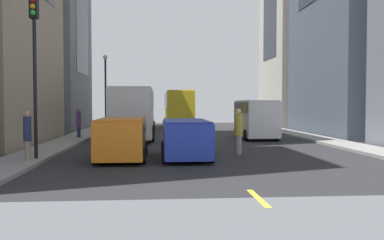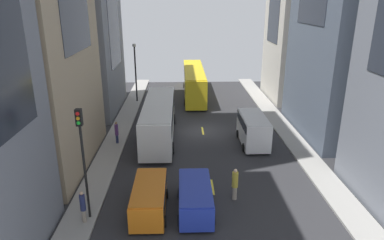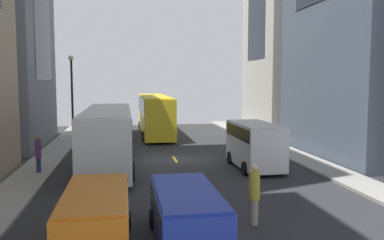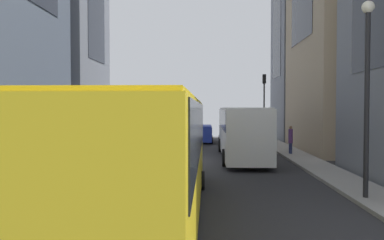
{
  "view_description": "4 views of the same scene",
  "coord_description": "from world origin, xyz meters",
  "px_view_note": "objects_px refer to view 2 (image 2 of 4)",
  "views": [
    {
      "loc": [
        -2.49,
        -31.18,
        2.34
      ],
      "look_at": [
        -0.19,
        -3.5,
        1.28
      ],
      "focal_mm": 39.45,
      "sensor_mm": 36.0,
      "label": 1
    },
    {
      "loc": [
        -2.04,
        -31.0,
        11.97
      ],
      "look_at": [
        -1.11,
        -2.44,
        1.98
      ],
      "focal_mm": 32.44,
      "sensor_mm": 36.0,
      "label": 2
    },
    {
      "loc": [
        -3.08,
        -25.05,
        4.93
      ],
      "look_at": [
        1.16,
        0.45,
        2.45
      ],
      "focal_mm": 37.83,
      "sensor_mm": 36.0,
      "label": 3
    },
    {
      "loc": [
        -1.83,
        24.04,
        3.32
      ],
      "look_at": [
        -0.78,
        -1.64,
        2.53
      ],
      "focal_mm": 36.0,
      "sensor_mm": 36.0,
      "label": 4
    }
  ],
  "objects_px": {
    "delivery_van_white": "(253,128)",
    "traffic_light_near_corner": "(82,145)",
    "pedestrian_crossing_mid": "(83,206)",
    "car_blue_0": "(195,196)",
    "pedestrian_waiting_curb": "(117,132)",
    "streetcar_yellow": "(194,80)",
    "pedestrian_crossing_near": "(235,183)",
    "city_bus_white": "(159,117)",
    "car_orange_1": "(149,196)"
  },
  "relations": [
    {
      "from": "delivery_van_white",
      "to": "traffic_light_near_corner",
      "type": "height_order",
      "value": "traffic_light_near_corner"
    },
    {
      "from": "pedestrian_crossing_mid",
      "to": "traffic_light_near_corner",
      "type": "xyz_separation_m",
      "value": [
        0.19,
        0.44,
        3.45
      ]
    },
    {
      "from": "delivery_van_white",
      "to": "traffic_light_near_corner",
      "type": "bearing_deg",
      "value": -137.45
    },
    {
      "from": "car_blue_0",
      "to": "pedestrian_waiting_curb",
      "type": "height_order",
      "value": "pedestrian_waiting_curb"
    },
    {
      "from": "streetcar_yellow",
      "to": "pedestrian_crossing_mid",
      "type": "xyz_separation_m",
      "value": [
        -7.18,
        -27.13,
        -0.96
      ]
    },
    {
      "from": "pedestrian_crossing_near",
      "to": "streetcar_yellow",
      "type": "bearing_deg",
      "value": -49.87
    },
    {
      "from": "traffic_light_near_corner",
      "to": "pedestrian_crossing_near",
      "type": "bearing_deg",
      "value": 12.05
    },
    {
      "from": "pedestrian_crossing_near",
      "to": "pedestrian_crossing_mid",
      "type": "distance_m",
      "value": 9.09
    },
    {
      "from": "city_bus_white",
      "to": "traffic_light_near_corner",
      "type": "relative_size",
      "value": 1.81
    },
    {
      "from": "pedestrian_crossing_near",
      "to": "traffic_light_near_corner",
      "type": "bearing_deg",
      "value": 48.46
    },
    {
      "from": "car_blue_0",
      "to": "car_orange_1",
      "type": "xyz_separation_m",
      "value": [
        -2.7,
        -0.03,
        0.05
      ]
    },
    {
      "from": "delivery_van_white",
      "to": "car_blue_0",
      "type": "bearing_deg",
      "value": -118.7
    },
    {
      "from": "city_bus_white",
      "to": "delivery_van_white",
      "type": "bearing_deg",
      "value": -12.76
    },
    {
      "from": "city_bus_white",
      "to": "delivery_van_white",
      "type": "height_order",
      "value": "city_bus_white"
    },
    {
      "from": "pedestrian_crossing_near",
      "to": "pedestrian_crossing_mid",
      "type": "bearing_deg",
      "value": 50.91
    },
    {
      "from": "streetcar_yellow",
      "to": "pedestrian_crossing_near",
      "type": "relative_size",
      "value": 6.68
    },
    {
      "from": "city_bus_white",
      "to": "streetcar_yellow",
      "type": "xyz_separation_m",
      "value": [
        3.7,
        14.3,
        0.12
      ]
    },
    {
      "from": "car_blue_0",
      "to": "pedestrian_crossing_mid",
      "type": "height_order",
      "value": "pedestrian_crossing_mid"
    },
    {
      "from": "delivery_van_white",
      "to": "traffic_light_near_corner",
      "type": "distance_m",
      "value": 15.89
    },
    {
      "from": "city_bus_white",
      "to": "pedestrian_waiting_curb",
      "type": "xyz_separation_m",
      "value": [
        -3.56,
        -1.55,
        -0.82
      ]
    },
    {
      "from": "pedestrian_crossing_mid",
      "to": "pedestrian_waiting_curb",
      "type": "bearing_deg",
      "value": -165.19
    },
    {
      "from": "city_bus_white",
      "to": "traffic_light_near_corner",
      "type": "xyz_separation_m",
      "value": [
        -3.29,
        -12.4,
        2.6
      ]
    },
    {
      "from": "pedestrian_crossing_near",
      "to": "traffic_light_near_corner",
      "type": "distance_m",
      "value": 9.47
    },
    {
      "from": "streetcar_yellow",
      "to": "pedestrian_crossing_mid",
      "type": "relative_size",
      "value": 7.41
    },
    {
      "from": "city_bus_white",
      "to": "car_blue_0",
      "type": "relative_size",
      "value": 2.52
    },
    {
      "from": "streetcar_yellow",
      "to": "car_blue_0",
      "type": "xyz_separation_m",
      "value": [
        -0.91,
        -26.02,
        -1.15
      ]
    },
    {
      "from": "delivery_van_white",
      "to": "pedestrian_crossing_mid",
      "type": "xyz_separation_m",
      "value": [
        -11.67,
        -10.98,
        -0.35
      ]
    },
    {
      "from": "car_blue_0",
      "to": "pedestrian_crossing_mid",
      "type": "distance_m",
      "value": 6.37
    },
    {
      "from": "delivery_van_white",
      "to": "car_blue_0",
      "type": "height_order",
      "value": "delivery_van_white"
    },
    {
      "from": "car_blue_0",
      "to": "traffic_light_near_corner",
      "type": "distance_m",
      "value": 7.12
    },
    {
      "from": "streetcar_yellow",
      "to": "delivery_van_white",
      "type": "bearing_deg",
      "value": -74.46
    },
    {
      "from": "pedestrian_waiting_curb",
      "to": "city_bus_white",
      "type": "bearing_deg",
      "value": 160.95
    },
    {
      "from": "delivery_van_white",
      "to": "car_orange_1",
      "type": "distance_m",
      "value": 12.8
    },
    {
      "from": "streetcar_yellow",
      "to": "car_blue_0",
      "type": "bearing_deg",
      "value": -92.0
    },
    {
      "from": "city_bus_white",
      "to": "delivery_van_white",
      "type": "xyz_separation_m",
      "value": [
        8.2,
        -1.86,
        -0.5
      ]
    },
    {
      "from": "pedestrian_crossing_near",
      "to": "car_blue_0",
      "type": "bearing_deg",
      "value": 61.08
    },
    {
      "from": "city_bus_white",
      "to": "pedestrian_waiting_curb",
      "type": "bearing_deg",
      "value": -156.45
    },
    {
      "from": "delivery_van_white",
      "to": "car_orange_1",
      "type": "height_order",
      "value": "delivery_van_white"
    },
    {
      "from": "car_blue_0",
      "to": "traffic_light_near_corner",
      "type": "bearing_deg",
      "value": -173.64
    },
    {
      "from": "car_orange_1",
      "to": "pedestrian_waiting_curb",
      "type": "height_order",
      "value": "pedestrian_waiting_curb"
    },
    {
      "from": "delivery_van_white",
      "to": "pedestrian_waiting_curb",
      "type": "height_order",
      "value": "delivery_van_white"
    },
    {
      "from": "city_bus_white",
      "to": "delivery_van_white",
      "type": "distance_m",
      "value": 8.42
    },
    {
      "from": "car_orange_1",
      "to": "delivery_van_white",
      "type": "bearing_deg",
      "value": 50.69
    },
    {
      "from": "city_bus_white",
      "to": "pedestrian_waiting_curb",
      "type": "distance_m",
      "value": 3.97
    },
    {
      "from": "city_bus_white",
      "to": "car_orange_1",
      "type": "relative_size",
      "value": 2.51
    },
    {
      "from": "streetcar_yellow",
      "to": "car_orange_1",
      "type": "bearing_deg",
      "value": -97.89
    },
    {
      "from": "car_blue_0",
      "to": "car_orange_1",
      "type": "relative_size",
      "value": 1.0
    },
    {
      "from": "streetcar_yellow",
      "to": "car_orange_1",
      "type": "xyz_separation_m",
      "value": [
        -3.61,
        -26.05,
        -1.1
      ]
    },
    {
      "from": "streetcar_yellow",
      "to": "pedestrian_waiting_curb",
      "type": "height_order",
      "value": "streetcar_yellow"
    },
    {
      "from": "pedestrian_crossing_near",
      "to": "pedestrian_waiting_curb",
      "type": "height_order",
      "value": "pedestrian_crossing_near"
    }
  ]
}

